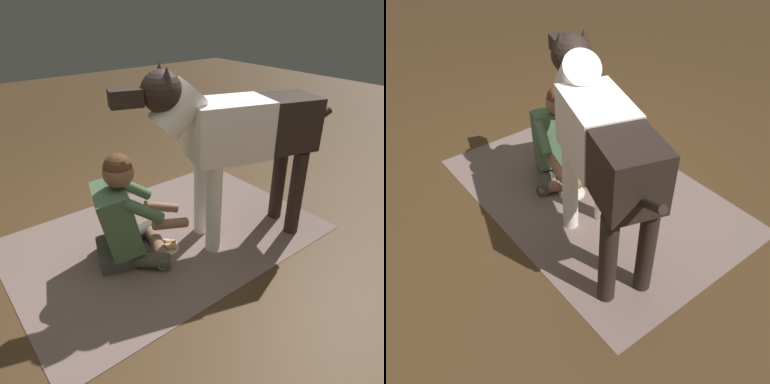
% 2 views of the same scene
% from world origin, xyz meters
% --- Properties ---
extents(ground_plane, '(14.51, 14.51, 0.00)m').
position_xyz_m(ground_plane, '(0.00, 0.00, 0.00)').
color(ground_plane, '#49321C').
extents(area_rug, '(2.40, 1.61, 0.01)m').
position_xyz_m(area_rug, '(-0.20, 0.00, 0.00)').
color(area_rug, '#776059').
rests_on(area_rug, ground).
extents(person_sitting_on_floor, '(0.71, 0.60, 0.82)m').
position_xyz_m(person_sitting_on_floor, '(0.18, 0.04, 0.34)').
color(person_sitting_on_floor, '#43443A').
rests_on(person_sitting_on_floor, ground).
extents(large_dog, '(1.60, 0.68, 1.36)m').
position_xyz_m(large_dog, '(-0.62, 0.31, 0.86)').
color(large_dog, white).
rests_on(large_dog, ground).
extents(hot_dog_on_plate, '(0.22, 0.22, 0.06)m').
position_xyz_m(hot_dog_on_plate, '(-0.09, 0.13, 0.03)').
color(hot_dog_on_plate, white).
rests_on(hot_dog_on_plate, ground).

